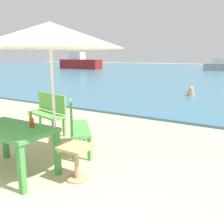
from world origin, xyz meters
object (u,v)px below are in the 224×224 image
object	(u,v)px
side_table_wood	(76,158)
swimmer_person	(191,92)
boat_tanker	(221,66)
patio_umbrella	(50,35)
bench_green_left	(76,124)
bench_green_right	(49,110)
picnic_table_green	(11,134)
boat_ferry	(80,63)
beer_bottle_amber	(32,122)

from	to	relation	value
side_table_wood	swimmer_person	xyz separation A→B (m)	(-0.64, 8.80, -0.11)
side_table_wood	boat_tanker	distance (m)	30.52
patio_umbrella	side_table_wood	world-z (taller)	patio_umbrella
bench_green_left	bench_green_right	xyz separation A→B (m)	(-1.37, 0.61, 0.00)
bench_green_right	swimmer_person	distance (m)	7.39
picnic_table_green	boat_ferry	bearing A→B (deg)	126.80
picnic_table_green	bench_green_right	bearing A→B (deg)	120.82
boat_ferry	patio_umbrella	bearing A→B (deg)	-51.95
picnic_table_green	beer_bottle_amber	world-z (taller)	beer_bottle_amber
swimmer_person	boat_tanker	xyz separation A→B (m)	(-2.15, 21.60, 0.37)
bench_green_right	boat_ferry	bearing A→B (deg)	127.26
boat_tanker	boat_ferry	size ratio (longest dim) A/B	0.66
swimmer_person	boat_ferry	distance (m)	25.29
beer_bottle_amber	bench_green_right	bearing A→B (deg)	129.64
side_table_wood	boat_ferry	xyz separation A→B (m)	(-20.01, 25.04, 0.53)
boat_tanker	picnic_table_green	bearing A→B (deg)	-86.68
picnic_table_green	swimmer_person	size ratio (longest dim) A/B	3.41
patio_umbrella	bench_green_right	distance (m)	2.85
picnic_table_green	side_table_wood	size ratio (longest dim) A/B	2.59
beer_bottle_amber	bench_green_left	bearing A→B (deg)	94.92
beer_bottle_amber	bench_green_left	distance (m)	1.20
bench_green_right	swimmer_person	bearing A→B (deg)	78.09
bench_green_right	patio_umbrella	bearing A→B (deg)	-42.06
bench_green_left	boat_ferry	size ratio (longest dim) A/B	0.19
picnic_table_green	side_table_wood	xyz separation A→B (m)	(1.01, 0.36, -0.30)
beer_bottle_amber	boat_tanker	size ratio (longest dim) A/B	0.07
swimmer_person	side_table_wood	bearing A→B (deg)	-85.86
boat_tanker	boat_ferry	world-z (taller)	boat_ferry
patio_umbrella	swimmer_person	distance (m)	9.02
patio_umbrella	bench_green_left	distance (m)	1.90
beer_bottle_amber	bench_green_right	world-z (taller)	beer_bottle_amber
beer_bottle_amber	boat_ferry	distance (m)	31.78
picnic_table_green	bench_green_left	size ratio (longest dim) A/B	1.23
side_table_wood	bench_green_left	xyz separation A→B (m)	(-0.79, 0.96, 0.19)
bench_green_right	boat_tanker	world-z (taller)	boat_tanker
picnic_table_green	patio_umbrella	distance (m)	1.63
boat_tanker	side_table_wood	bearing A→B (deg)	-84.75
picnic_table_green	boat_ferry	xyz separation A→B (m)	(-19.00, 25.39, 0.23)
patio_umbrella	picnic_table_green	bearing A→B (deg)	-151.42
picnic_table_green	beer_bottle_amber	xyz separation A→B (m)	(0.31, 0.16, 0.20)
picnic_table_green	boat_tanker	bearing A→B (deg)	93.32
bench_green_left	swimmer_person	xyz separation A→B (m)	(0.16, 7.83, -0.30)
beer_bottle_amber	side_table_wood	xyz separation A→B (m)	(0.69, 0.20, -0.50)
bench_green_right	swimmer_person	size ratio (longest dim) A/B	3.05
bench_green_left	bench_green_right	size ratio (longest dim) A/B	0.91
picnic_table_green	boat_ferry	size ratio (longest dim) A/B	0.23
patio_umbrella	swimmer_person	xyz separation A→B (m)	(-0.24, 8.82, -1.88)
boat_ferry	bench_green_right	bearing A→B (deg)	-52.74
picnic_table_green	patio_umbrella	bearing A→B (deg)	28.58
beer_bottle_amber	boat_ferry	world-z (taller)	boat_ferry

